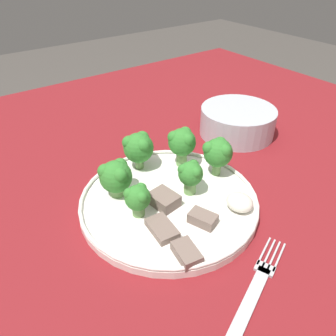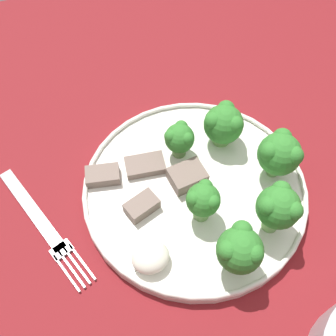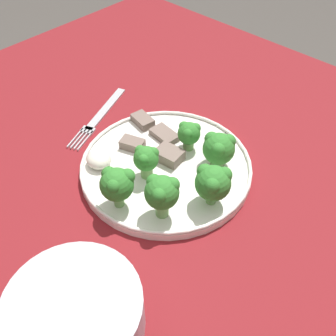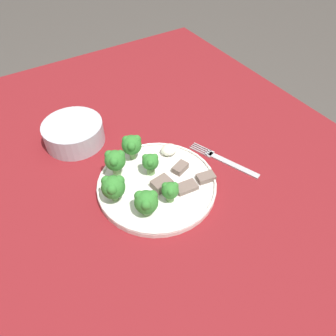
{
  "view_description": "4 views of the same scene",
  "coord_description": "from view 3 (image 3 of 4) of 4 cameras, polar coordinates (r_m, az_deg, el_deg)",
  "views": [
    {
      "loc": [
        0.34,
        -0.33,
        1.12
      ],
      "look_at": [
        0.02,
        -0.1,
        0.84
      ],
      "focal_mm": 35.0,
      "sensor_mm": 36.0,
      "label": 1
    },
    {
      "loc": [
        0.14,
        0.12,
        1.2
      ],
      "look_at": [
        0.06,
        -0.12,
        0.83
      ],
      "focal_mm": 42.0,
      "sensor_mm": 36.0,
      "label": 2
    },
    {
      "loc": [
        -0.27,
        0.22,
        1.23
      ],
      "look_at": [
        0.02,
        -0.09,
        0.81
      ],
      "focal_mm": 42.0,
      "sensor_mm": 36.0,
      "label": 3
    },
    {
      "loc": [
        -0.21,
        -0.54,
        1.35
      ],
      "look_at": [
        0.06,
        -0.11,
        0.83
      ],
      "focal_mm": 35.0,
      "sensor_mm": 36.0,
      "label": 4
    }
  ],
  "objects": [
    {
      "name": "meat_slice_edge_slice",
      "position": [
        0.7,
        -3.7,
        6.92
      ],
      "size": [
        0.05,
        0.03,
        0.01
      ],
      "color": "#756056",
      "rests_on": "dinner_plate"
    },
    {
      "name": "meat_slice_middle_slice",
      "position": [
        0.67,
        -0.53,
        4.85
      ],
      "size": [
        0.05,
        0.03,
        0.01
      ],
      "color": "#756056",
      "rests_on": "dinner_plate"
    },
    {
      "name": "fork",
      "position": [
        0.75,
        -9.91,
        7.39
      ],
      "size": [
        0.09,
        0.18,
        0.0
      ],
      "color": "#B2B2B7",
      "rests_on": "table"
    },
    {
      "name": "cream_bowl",
      "position": [
        0.48,
        -13.25,
        -20.03
      ],
      "size": [
        0.15,
        0.15,
        0.06
      ],
      "color": "#B7BCC6",
      "rests_on": "table"
    },
    {
      "name": "broccoli_floret_mid_cluster",
      "position": [
        0.61,
        7.39,
        2.86
      ],
      "size": [
        0.05,
        0.05,
        0.06
      ],
      "color": "#709E56",
      "rests_on": "dinner_plate"
    },
    {
      "name": "broccoli_floret_center_left",
      "position": [
        0.53,
        -0.91,
        -3.58
      ],
      "size": [
        0.05,
        0.05,
        0.07
      ],
      "color": "#709E56",
      "rests_on": "dinner_plate"
    },
    {
      "name": "broccoli_floret_back_left",
      "position": [
        0.55,
        6.56,
        -2.07
      ],
      "size": [
        0.05,
        0.05,
        0.07
      ],
      "color": "#709E56",
      "rests_on": "dinner_plate"
    },
    {
      "name": "broccoli_floret_near_rim_left",
      "position": [
        0.64,
        3.06,
        5.02
      ],
      "size": [
        0.04,
        0.04,
        0.05
      ],
      "color": "#709E56",
      "rests_on": "dinner_plate"
    },
    {
      "name": "broccoli_floret_front_left",
      "position": [
        0.54,
        -7.3,
        -2.21
      ],
      "size": [
        0.05,
        0.05,
        0.07
      ],
      "color": "#709E56",
      "rests_on": "dinner_plate"
    },
    {
      "name": "table",
      "position": [
        0.65,
        -4.67,
        -12.51
      ],
      "size": [
        1.16,
        1.18,
        0.78
      ],
      "color": "maroon",
      "rests_on": "ground_plane"
    },
    {
      "name": "sauce_dollop",
      "position": [
        0.63,
        -10.03,
        1.23
      ],
      "size": [
        0.04,
        0.04,
        0.02
      ],
      "color": "silver",
      "rests_on": "dinner_plate"
    },
    {
      "name": "dinner_plate",
      "position": [
        0.63,
        -0.29,
        0.24
      ],
      "size": [
        0.27,
        0.27,
        0.02
      ],
      "color": "white",
      "rests_on": "table"
    },
    {
      "name": "meat_slice_rear_slice",
      "position": [
        0.63,
        0.16,
        1.88
      ],
      "size": [
        0.05,
        0.04,
        0.02
      ],
      "color": "#756056",
      "rests_on": "dinner_plate"
    },
    {
      "name": "broccoli_floret_center_back",
      "position": [
        0.59,
        -3.21,
        1.31
      ],
      "size": [
        0.04,
        0.04,
        0.06
      ],
      "color": "#709E56",
      "rests_on": "dinner_plate"
    },
    {
      "name": "meat_slice_front_slice",
      "position": [
        0.65,
        -5.2,
        3.49
      ],
      "size": [
        0.04,
        0.04,
        0.02
      ],
      "color": "#756056",
      "rests_on": "dinner_plate"
    }
  ]
}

